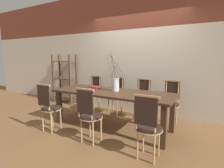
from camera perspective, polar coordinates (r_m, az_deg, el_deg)
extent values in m
plane|color=brown|center=(3.72, 0.00, -13.89)|extent=(16.00, 16.00, 0.00)
cube|color=beige|center=(4.60, 7.83, 4.13)|extent=(12.00, 0.06, 2.14)
cube|color=brown|center=(4.75, 8.26, 23.73)|extent=(12.00, 0.06, 1.06)
cube|color=#422B1C|center=(3.51, 0.00, -2.75)|extent=(2.45, 0.91, 0.04)
cube|color=#422B1C|center=(4.00, -16.83, -7.24)|extent=(0.09, 0.09, 0.71)
cube|color=#422B1C|center=(2.91, 16.51, -13.32)|extent=(0.09, 0.09, 0.71)
cube|color=#422B1C|center=(4.50, -10.34, -5.25)|extent=(0.09, 0.09, 0.71)
cube|color=#422B1C|center=(3.56, 19.10, -9.34)|extent=(0.09, 0.09, 0.71)
cylinder|color=black|center=(3.63, -19.24, -7.44)|extent=(0.36, 0.36, 0.04)
cylinder|color=tan|center=(3.63, -19.22, -7.79)|extent=(0.39, 0.39, 0.01)
cylinder|color=tan|center=(3.86, -18.91, -10.11)|extent=(0.03, 0.03, 0.43)
cylinder|color=tan|center=(3.69, -16.41, -10.85)|extent=(0.03, 0.03, 0.43)
cylinder|color=tan|center=(3.71, -21.68, -11.00)|extent=(0.03, 0.03, 0.43)
cylinder|color=tan|center=(3.54, -19.21, -11.83)|extent=(0.03, 0.03, 0.43)
cylinder|color=tan|center=(3.57, -22.66, -3.64)|extent=(0.03, 0.03, 0.48)
cylinder|color=tan|center=(3.37, -19.98, -4.18)|extent=(0.03, 0.03, 0.48)
cube|color=black|center=(3.46, -21.45, -3.53)|extent=(0.31, 0.02, 0.38)
cube|color=tan|center=(3.43, -21.57, -0.25)|extent=(0.35, 0.03, 0.03)
cylinder|color=black|center=(3.00, -6.84, -10.36)|extent=(0.36, 0.36, 0.04)
cylinder|color=tan|center=(3.01, -6.83, -10.79)|extent=(0.39, 0.39, 0.01)
cylinder|color=tan|center=(3.24, -7.23, -13.35)|extent=(0.03, 0.03, 0.43)
cylinder|color=tan|center=(3.11, -3.62, -14.23)|extent=(0.03, 0.03, 0.43)
cylinder|color=tan|center=(3.07, -9.96, -14.70)|extent=(0.03, 0.03, 0.43)
cylinder|color=tan|center=(2.93, -6.23, -15.74)|extent=(0.03, 0.03, 0.43)
cylinder|color=tan|center=(2.89, -10.81, -5.91)|extent=(0.03, 0.03, 0.48)
cylinder|color=tan|center=(2.74, -6.69, -6.64)|extent=(0.03, 0.03, 0.48)
cube|color=black|center=(2.80, -8.88, -5.82)|extent=(0.31, 0.02, 0.38)
cube|color=tan|center=(2.76, -8.92, -1.77)|extent=(0.35, 0.03, 0.03)
cylinder|color=black|center=(2.58, 11.93, -13.78)|extent=(0.36, 0.36, 0.04)
cylinder|color=tan|center=(2.59, 11.92, -14.26)|extent=(0.39, 0.39, 0.01)
cylinder|color=tan|center=(2.81, 10.13, -17.01)|extent=(0.03, 0.03, 0.43)
cylinder|color=tan|center=(2.75, 15.03, -17.77)|extent=(0.03, 0.03, 0.43)
cylinder|color=tan|center=(2.61, 8.31, -19.08)|extent=(0.03, 0.03, 0.43)
cylinder|color=tan|center=(2.54, 13.61, -19.99)|extent=(0.03, 0.03, 0.43)
cylinder|color=tan|center=(2.39, 8.04, -8.93)|extent=(0.03, 0.03, 0.48)
cylinder|color=tan|center=(2.32, 14.01, -9.70)|extent=(0.03, 0.03, 0.48)
cube|color=black|center=(2.34, 10.95, -8.80)|extent=(0.31, 0.02, 0.38)
cube|color=tan|center=(2.29, 11.14, -3.98)|extent=(0.35, 0.03, 0.03)
cylinder|color=black|center=(4.68, -6.33, -3.44)|extent=(0.36, 0.36, 0.04)
cylinder|color=tan|center=(4.68, -6.33, -3.72)|extent=(0.39, 0.39, 0.01)
cylinder|color=tan|center=(4.57, -5.94, -6.74)|extent=(0.03, 0.03, 0.43)
cylinder|color=tan|center=(4.71, -8.31, -6.33)|extent=(0.03, 0.03, 0.43)
cylinder|color=tan|center=(4.76, -4.28, -6.10)|extent=(0.03, 0.03, 0.43)
cylinder|color=tan|center=(4.89, -6.61, -5.73)|extent=(0.03, 0.03, 0.43)
cylinder|color=tan|center=(4.68, -4.01, -0.19)|extent=(0.03, 0.03, 0.48)
cylinder|color=tan|center=(4.83, -6.54, 0.04)|extent=(0.03, 0.03, 0.48)
cube|color=black|center=(4.75, -5.27, 0.22)|extent=(0.31, 0.02, 0.38)
cube|color=tan|center=(4.72, -5.33, 2.61)|extent=(0.35, 0.03, 0.03)
cylinder|color=black|center=(4.32, 0.98, -4.38)|extent=(0.36, 0.36, 0.04)
cylinder|color=tan|center=(4.33, 0.98, -4.68)|extent=(0.39, 0.39, 0.01)
cylinder|color=tan|center=(4.23, 1.62, -7.97)|extent=(0.03, 0.03, 0.43)
cylinder|color=tan|center=(4.34, -1.17, -7.53)|extent=(0.03, 0.03, 0.43)
cylinder|color=tan|center=(4.43, 3.06, -7.20)|extent=(0.03, 0.03, 0.43)
cylinder|color=tan|center=(4.54, 0.36, -6.81)|extent=(0.03, 0.03, 0.43)
cylinder|color=tan|center=(4.35, 3.43, -0.87)|extent=(0.03, 0.03, 0.48)
cylinder|color=tan|center=(4.47, 0.49, -0.60)|extent=(0.03, 0.03, 0.48)
cube|color=black|center=(4.41, 1.98, -0.42)|extent=(0.31, 0.02, 0.38)
cube|color=tan|center=(4.38, 1.96, 2.16)|extent=(0.35, 0.03, 0.03)
cylinder|color=black|center=(4.05, 9.52, -5.39)|extent=(0.36, 0.36, 0.04)
cylinder|color=tan|center=(4.06, 9.52, -5.71)|extent=(0.39, 0.39, 0.01)
cylinder|color=tan|center=(3.97, 10.47, -9.22)|extent=(0.03, 0.03, 0.43)
cylinder|color=tan|center=(4.05, 7.27, -8.79)|extent=(0.03, 0.03, 0.43)
cylinder|color=tan|center=(4.19, 11.54, -8.32)|extent=(0.03, 0.03, 0.43)
cylinder|color=tan|center=(4.26, 8.48, -7.93)|extent=(0.03, 0.03, 0.43)
cylinder|color=tan|center=(4.10, 12.03, -1.62)|extent=(0.03, 0.03, 0.48)
cylinder|color=tan|center=(4.19, 8.69, -1.33)|extent=(0.03, 0.03, 0.48)
cube|color=black|center=(4.14, 10.37, -1.14)|extent=(0.31, 0.02, 0.38)
cube|color=tan|center=(4.11, 10.43, 1.60)|extent=(0.35, 0.03, 0.03)
cylinder|color=black|center=(3.89, 18.43, -6.31)|extent=(0.36, 0.36, 0.04)
cylinder|color=tan|center=(3.90, 18.41, -6.64)|extent=(0.39, 0.39, 0.01)
cylinder|color=tan|center=(3.83, 19.67, -10.29)|extent=(0.03, 0.03, 0.43)
cylinder|color=tan|center=(3.87, 16.17, -9.91)|extent=(0.03, 0.03, 0.43)
cylinder|color=tan|center=(4.05, 20.26, -9.27)|extent=(0.03, 0.03, 0.43)
cylinder|color=tan|center=(4.09, 16.95, -8.93)|extent=(0.03, 0.03, 0.43)
cylinder|color=tan|center=(3.97, 20.84, -2.36)|extent=(0.03, 0.03, 0.48)
cylinder|color=tan|center=(4.01, 17.24, -2.06)|extent=(0.03, 0.03, 0.48)
cube|color=black|center=(3.99, 19.06, -1.86)|extent=(0.31, 0.02, 0.38)
cube|color=tan|center=(3.95, 19.19, 0.98)|extent=(0.35, 0.03, 0.03)
cylinder|color=silver|center=(3.52, 1.12, -0.21)|extent=(0.15, 0.15, 0.26)
cylinder|color=#473828|center=(3.43, -0.90, 5.80)|extent=(0.23, 0.17, 0.49)
cylinder|color=#473828|center=(3.46, 0.52, 5.41)|extent=(0.09, 0.05, 0.43)
cylinder|color=#473828|center=(3.58, 0.74, 4.60)|extent=(0.15, 0.14, 0.32)
cylinder|color=#473828|center=(3.42, 0.67, 5.80)|extent=(0.14, 0.02, 0.49)
cylinder|color=#473828|center=(3.38, 1.47, 4.61)|extent=(0.18, 0.15, 0.35)
cylinder|color=#473828|center=(3.32, 1.90, 5.65)|extent=(0.26, 0.25, 0.48)
cylinder|color=#473828|center=(3.46, -0.05, 6.23)|extent=(0.12, 0.12, 0.53)
cube|color=beige|center=(3.83, -5.79, -1.34)|extent=(0.20, 0.15, 0.02)
cube|color=maroon|center=(3.83, -5.73, -1.03)|extent=(0.26, 0.19, 0.02)
cube|color=#513823|center=(5.86, -18.64, 1.66)|extent=(0.04, 0.04, 1.52)
cube|color=#513823|center=(5.36, -13.51, 1.25)|extent=(0.04, 0.04, 1.52)
cube|color=#513823|center=(6.06, -16.61, 1.96)|extent=(0.04, 0.04, 1.52)
cube|color=#513823|center=(5.57, -11.48, 1.59)|extent=(0.04, 0.04, 1.52)
cube|color=#513823|center=(5.80, -14.93, -4.03)|extent=(0.71, 0.29, 0.02)
cube|color=#513823|center=(5.71, -15.15, 1.63)|extent=(0.71, 0.29, 0.02)
cube|color=#513823|center=(5.67, -15.37, 7.12)|extent=(0.71, 0.29, 0.02)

